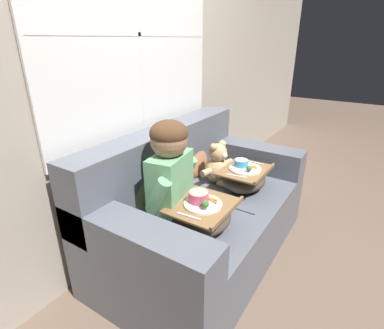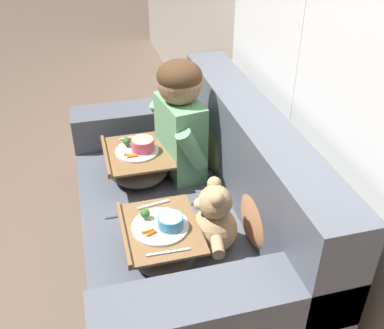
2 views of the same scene
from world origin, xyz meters
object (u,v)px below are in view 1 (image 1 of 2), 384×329
at_px(throw_pillow_behind_teddy, 195,157).
at_px(lap_tray_teddy, 244,178).
at_px(couch, 199,211).
at_px(lap_tray_child, 203,215).
at_px(throw_pillow_behind_child, 145,185).
at_px(teddy_bear, 218,165).
at_px(child_figure, 170,167).

distance_m(throw_pillow_behind_teddy, lap_tray_teddy, 0.45).
xyz_separation_m(couch, lap_tray_child, (-0.30, -0.21, 0.20)).
xyz_separation_m(throw_pillow_behind_child, lap_tray_teddy, (0.61, -0.44, -0.08)).
relative_size(throw_pillow_behind_teddy, teddy_bear, 1.00).
bearing_deg(couch, teddy_bear, 2.49).
bearing_deg(lap_tray_child, lap_tray_teddy, -0.02).
distance_m(couch, lap_tray_teddy, 0.42).
xyz_separation_m(teddy_bear, lap_tray_child, (-0.61, -0.23, -0.05)).
distance_m(throw_pillow_behind_teddy, lap_tray_child, 0.75).
bearing_deg(teddy_bear, lap_tray_teddy, -89.70).
xyz_separation_m(throw_pillow_behind_child, child_figure, (0.00, -0.21, 0.18)).
bearing_deg(couch, throw_pillow_behind_child, 143.62).
relative_size(child_figure, lap_tray_child, 1.62).
bearing_deg(throw_pillow_behind_teddy, lap_tray_teddy, -89.96).
height_order(couch, teddy_bear, couch).
relative_size(lap_tray_child, lap_tray_teddy, 1.01).
height_order(child_figure, lap_tray_child, child_figure).
distance_m(teddy_bear, lap_tray_child, 0.65).
relative_size(couch, teddy_bear, 4.65).
height_order(throw_pillow_behind_teddy, child_figure, child_figure).
distance_m(throw_pillow_behind_child, lap_tray_child, 0.44).
height_order(couch, lap_tray_child, couch).
distance_m(couch, teddy_bear, 0.40).
relative_size(child_figure, teddy_bear, 1.77).
height_order(couch, throw_pillow_behind_child, couch).
bearing_deg(throw_pillow_behind_teddy, teddy_bear, -90.25).
distance_m(couch, throw_pillow_behind_teddy, 0.47).
height_order(teddy_bear, lap_tray_teddy, teddy_bear).
distance_m(couch, throw_pillow_behind_child, 0.47).
height_order(throw_pillow_behind_child, teddy_bear, throw_pillow_behind_child).
bearing_deg(throw_pillow_behind_child, lap_tray_child, -90.01).
xyz_separation_m(throw_pillow_behind_teddy, child_figure, (-0.61, -0.21, 0.18)).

